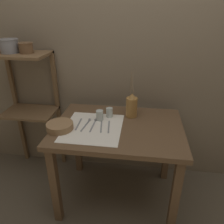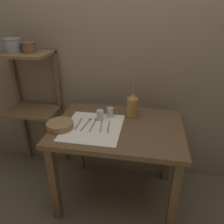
{
  "view_description": "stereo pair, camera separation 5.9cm",
  "coord_description": "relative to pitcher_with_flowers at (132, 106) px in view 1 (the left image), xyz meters",
  "views": [
    {
      "loc": [
        0.17,
        -1.54,
        1.65
      ],
      "look_at": [
        -0.05,
        0.0,
        0.89
      ],
      "focal_mm": 35.0,
      "sensor_mm": 36.0,
      "label": 1
    },
    {
      "loc": [
        0.23,
        -1.53,
        1.65
      ],
      "look_at": [
        -0.05,
        0.0,
        0.89
      ],
      "focal_mm": 35.0,
      "sensor_mm": 36.0,
      "label": 2
    }
  ],
  "objects": [
    {
      "name": "linen_cloth",
      "position": [
        -0.29,
        -0.25,
        -0.1
      ],
      "size": [
        0.46,
        0.5,
        0.0
      ],
      "color": "white",
      "rests_on": "wooden_table"
    },
    {
      "name": "fork_outer",
      "position": [
        -0.42,
        -0.22,
        -0.1
      ],
      "size": [
        0.02,
        0.19,
        0.0
      ],
      "color": "gray",
      "rests_on": "wooden_table"
    },
    {
      "name": "glass_tumbler_near",
      "position": [
        -0.26,
        -0.11,
        -0.05
      ],
      "size": [
        0.06,
        0.06,
        0.09
      ],
      "color": "#B7C1BC",
      "rests_on": "wooden_table"
    },
    {
      "name": "pitcher_with_flowers",
      "position": [
        0.0,
        0.0,
        0.0
      ],
      "size": [
        0.1,
        0.1,
        0.42
      ],
      "color": "olive",
      "rests_on": "wooden_table"
    },
    {
      "name": "wooden_shelf_unit",
      "position": [
        -1.01,
        0.13,
        0.01
      ],
      "size": [
        0.5,
        0.34,
        1.28
      ],
      "color": "brown",
      "rests_on": "ground_plane"
    },
    {
      "name": "glass_tumbler_far",
      "position": [
        -0.19,
        -0.04,
        -0.06
      ],
      "size": [
        0.06,
        0.06,
        0.08
      ],
      "color": "#B7C1BC",
      "rests_on": "wooden_table"
    },
    {
      "name": "wooden_bowl",
      "position": [
        -0.54,
        -0.31,
        -0.07
      ],
      "size": [
        0.21,
        0.21,
        0.05
      ],
      "color": "#8E6B47",
      "rests_on": "wooden_table"
    },
    {
      "name": "metal_pot_small",
      "position": [
        -0.94,
        0.09,
        0.45
      ],
      "size": [
        0.12,
        0.12,
        0.09
      ],
      "color": "brown",
      "rests_on": "wooden_shelf_unit"
    },
    {
      "name": "knife_center",
      "position": [
        -0.23,
        -0.22,
        -0.1
      ],
      "size": [
        0.04,
        0.19,
        0.0
      ],
      "color": "gray",
      "rests_on": "wooden_table"
    },
    {
      "name": "spoon_inner",
      "position": [
        -0.3,
        -0.17,
        -0.09
      ],
      "size": [
        0.02,
        0.21,
        0.02
      ],
      "color": "gray",
      "rests_on": "wooden_table"
    },
    {
      "name": "fork_inner",
      "position": [
        -0.17,
        -0.22,
        -0.1
      ],
      "size": [
        0.03,
        0.19,
        0.0
      ],
      "color": "gray",
      "rests_on": "wooden_table"
    },
    {
      "name": "wooden_table",
      "position": [
        -0.09,
        -0.19,
        -0.22
      ],
      "size": [
        1.05,
        0.76,
        0.77
      ],
      "color": "brown",
      "rests_on": "ground_plane"
    },
    {
      "name": "spoon_outer",
      "position": [
        -0.35,
        -0.17,
        -0.09
      ],
      "size": [
        0.04,
        0.21,
        0.02
      ],
      "color": "gray",
      "rests_on": "wooden_table"
    },
    {
      "name": "stone_wall_back",
      "position": [
        -0.09,
        0.3,
        0.33
      ],
      "size": [
        7.0,
        0.06,
        2.4
      ],
      "color": "#7A6B56",
      "rests_on": "ground_plane"
    },
    {
      "name": "ground_plane",
      "position": [
        -0.09,
        -0.19,
        -0.87
      ],
      "size": [
        12.0,
        12.0,
        0.0
      ],
      "primitive_type": "plane",
      "color": "brown"
    },
    {
      "name": "metal_pot_large",
      "position": [
        -1.09,
        0.09,
        0.47
      ],
      "size": [
        0.16,
        0.16,
        0.12
      ],
      "color": "gray",
      "rests_on": "wooden_shelf_unit"
    }
  ]
}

